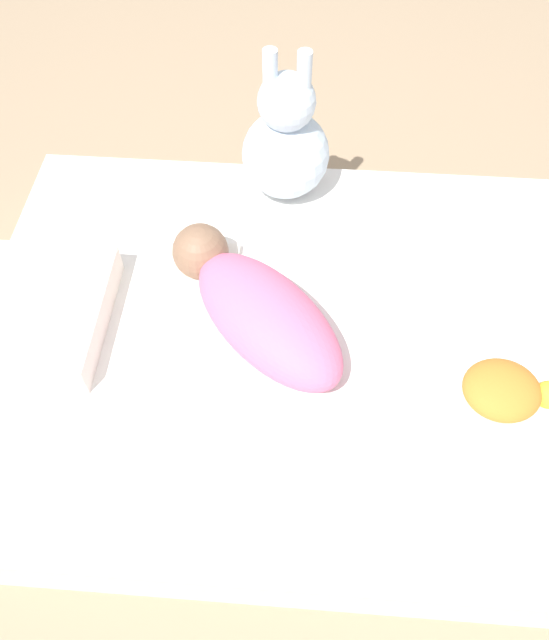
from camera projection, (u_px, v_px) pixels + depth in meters
ground_plane at (280, 367)px, 1.44m from camera, size 12.00×12.00×0.00m
bed_mattress at (281, 349)px, 1.38m from camera, size 1.30×1.02×0.15m
burp_cloth at (195, 276)px, 1.39m from camera, size 0.18×0.19×0.02m
swaddled_baby at (256, 307)px, 1.27m from camera, size 0.43×0.44×0.13m
pillow at (23, 312)px, 1.30m from camera, size 0.34×0.32×0.07m
bunny_plush at (286, 144)px, 1.45m from camera, size 0.21×0.21×0.37m
turtle_plush at (507, 390)px, 1.20m from camera, size 0.19×0.14×0.07m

